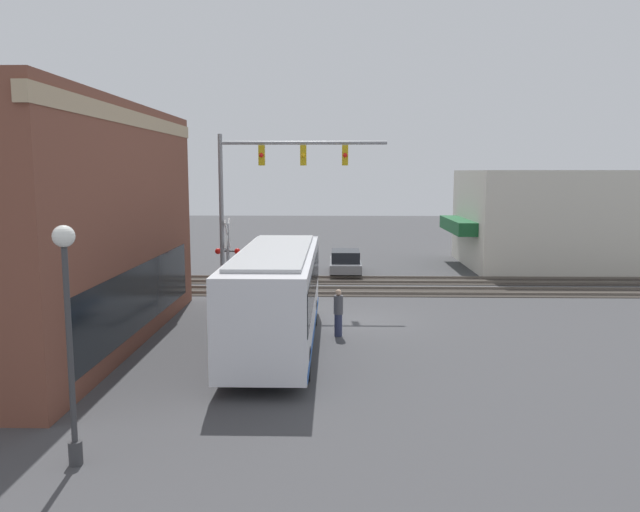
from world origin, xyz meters
name	(u,v)px	position (x,y,z in m)	size (l,w,h in m)	color
ground_plane	(355,320)	(0.00, 0.00, 0.00)	(120.00, 120.00, 0.00)	#424244
brick_building	(0,225)	(-3.56, 12.33, 4.13)	(14.86, 9.73, 8.26)	brown
shop_building	(545,219)	(14.79, -12.39, 3.02)	(9.45, 11.05, 6.04)	beige
city_bus	(276,293)	(-3.91, 2.80, 1.87)	(10.55, 2.59, 3.39)	silver
traffic_signal_gantry	(269,179)	(3.51, 3.78, 5.64)	(0.42, 7.56, 7.63)	gray
crossing_signal	(228,251)	(3.94, 5.79, 2.30)	(1.41, 1.18, 3.81)	gray
streetlamp	(68,325)	(-12.66, 6.12, 2.94)	(0.44, 0.44, 4.93)	#38383A
rail_track_near	(351,291)	(6.00, 0.00, 0.03)	(2.60, 60.00, 0.15)	#332D28
rail_track_far	(350,280)	(9.20, 0.00, 0.03)	(2.60, 60.00, 0.15)	#332D28
parked_car_grey	(345,263)	(11.65, 0.20, 0.65)	(4.36, 1.82, 1.39)	slate
pedestrian_near_bus	(338,312)	(-2.46, 0.69, 0.89)	(0.34, 0.34, 1.73)	#2D3351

